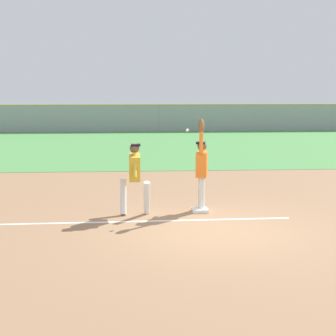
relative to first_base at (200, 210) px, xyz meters
The scene contains 13 objects.
ground_plane 1.79m from the first_base, 85.87° to the right, with size 75.01×75.01×0.00m, color #936D4C.
outfield_grass 14.72m from the first_base, 89.50° to the left, with size 48.02×16.91×0.01m, color #4C8C47.
chalk_foul_line 4.10m from the first_base, 167.32° to the right, with size 12.00×0.10×0.01m, color white.
first_base is the anchor object (origin of this frame).
fielder 1.09m from the first_base, 70.31° to the left, with size 0.35×0.89×2.28m.
runner 1.86m from the first_base, behind, with size 0.71×0.84×1.72m.
baseball 2.00m from the first_base, 167.35° to the right, with size 0.07×0.07×0.07m, color white.
outfield_fence 23.19m from the first_base, 89.68° to the left, with size 48.10×0.08×1.85m.
parked_car_red 27.60m from the first_base, 109.75° to the left, with size 4.53×2.37×1.25m.
parked_car_silver 25.81m from the first_base, 100.52° to the left, with size 4.45×2.22×1.25m.
parked_car_tan 25.76m from the first_base, 89.10° to the left, with size 4.44×2.20×1.25m.
parked_car_blue 25.87m from the first_base, 78.96° to the left, with size 4.54×2.39×1.25m.
parked_car_green 27.17m from the first_base, 68.86° to the left, with size 4.41×2.15×1.25m.
Camera 1 is at (-1.74, -10.70, 3.05)m, focal length 56.20 mm.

